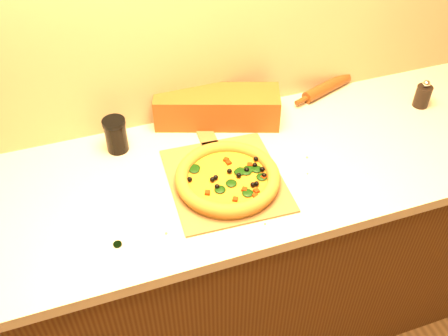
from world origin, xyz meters
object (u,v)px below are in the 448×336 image
Objects in this scene: pepper_grinder at (423,95)px; rolling_pin at (327,87)px; pizza_peel at (224,176)px; dark_jar at (116,135)px; pizza at (228,178)px.

pepper_grinder reaches higher than rolling_pin.
pizza_peel is at bearing -148.65° from rolling_pin.
dark_jar is at bearing 142.38° from pizza_peel.
dark_jar is at bearing -174.69° from rolling_pin.
pizza is at bearing -145.98° from rolling_pin.
dark_jar is (-0.30, 0.25, 0.06)m from pizza_peel.
pepper_grinder is 0.34× the size of rolling_pin.
rolling_pin is at bearing 34.02° from pizza.
pizza_peel is 4.36× the size of dark_jar.
pizza is 0.65m from rolling_pin.
pepper_grinder is at bearing -33.55° from rolling_pin.
pepper_grinder is 0.35m from rolling_pin.
pepper_grinder is (0.83, 0.13, 0.04)m from pizza_peel.
dark_jar reaches higher than pizza_peel.
pizza_peel is 1.62× the size of pizza.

